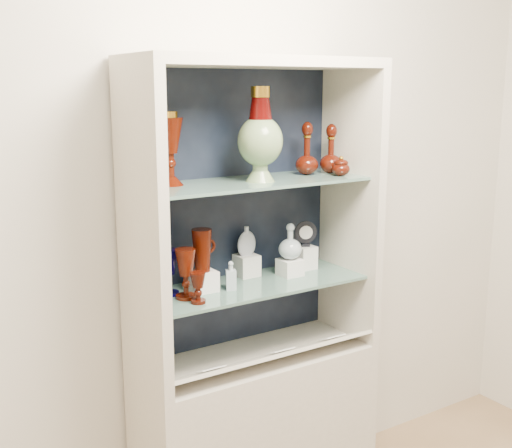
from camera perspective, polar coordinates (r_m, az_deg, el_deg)
wall_back at (r=2.69m, az=-2.51°, el=2.92°), size 3.50×0.02×2.80m
cabinet_base at (r=2.87m, az=0.00°, el=-18.39°), size 1.00×0.40×0.75m
cabinet_back_panel at (r=2.68m, az=-2.17°, el=1.25°), size 0.98×0.02×1.15m
cabinet_side_left at (r=2.31m, az=-10.13°, el=-0.74°), size 0.04×0.40×1.15m
cabinet_side_right at (r=2.80m, az=8.33°, el=1.61°), size 0.04×0.40×1.15m
cabinet_top_cap at (r=2.47m, az=0.00°, el=14.20°), size 1.00×0.40×0.04m
shelf_lower at (r=2.61m, az=-0.24°, el=-5.43°), size 0.92×0.34×0.01m
shelf_upper at (r=2.51m, az=-0.24°, el=3.74°), size 0.92×0.34×0.01m
label_ledge at (r=2.60m, az=1.32°, el=-11.72°), size 0.92×0.17×0.09m
label_card_0 at (r=2.76m, az=6.75°, el=-9.97°), size 0.10×0.06×0.03m
label_card_1 at (r=2.47m, az=-4.03°, el=-12.73°), size 0.10×0.06×0.03m
label_card_2 at (r=2.62m, az=2.21°, el=-11.19°), size 0.10×0.06×0.03m
pedestal_lamp_left at (r=2.32m, az=-9.39°, el=6.30°), size 0.10×0.10×0.26m
pedestal_lamp_right at (r=2.40m, az=-7.68°, el=6.65°), size 0.11×0.11×0.27m
enamel_urn at (r=2.48m, az=0.38°, el=7.97°), size 0.20×0.20×0.36m
ruby_decanter_a at (r=2.68m, az=4.56°, el=6.99°), size 0.10×0.10×0.24m
ruby_decanter_b at (r=2.74m, az=6.69°, el=6.79°), size 0.11×0.11×0.22m
lidded_bowl at (r=2.67m, az=7.57°, el=5.16°), size 0.10×0.10×0.08m
cobalt_goblet at (r=2.47m, az=-7.76°, el=-4.28°), size 0.08×0.08×0.18m
ruby_goblet_tall at (r=2.42m, az=-6.26°, el=-4.43°), size 0.09×0.09×0.19m
ruby_goblet_small at (r=2.37m, az=-5.18°, el=-5.67°), size 0.08×0.08×0.12m
riser_ruby_pitcher at (r=2.51m, az=-4.78°, el=-5.05°), size 0.10×0.10×0.08m
ruby_pitcher at (r=2.48m, az=-4.83°, el=-2.34°), size 0.14×0.10×0.17m
clear_square_bottle at (r=2.52m, az=-2.25°, el=-4.58°), size 0.05×0.05×0.12m
riser_flat_flask at (r=2.70m, az=-0.84°, el=-3.69°), size 0.09×0.09×0.09m
flat_flask at (r=2.67m, az=-0.85°, el=-1.45°), size 0.09×0.04×0.13m
riser_clear_round_decanter at (r=2.71m, az=3.03°, el=-3.85°), size 0.09×0.09×0.07m
clear_round_decanter at (r=2.68m, az=3.06°, el=-1.63°), size 0.11×0.11×0.15m
riser_cameo_medallion at (r=2.81m, az=4.40°, el=-2.97°), size 0.08×0.08×0.10m
cameo_medallion at (r=2.78m, az=4.44°, el=-0.84°), size 0.10×0.07×0.12m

